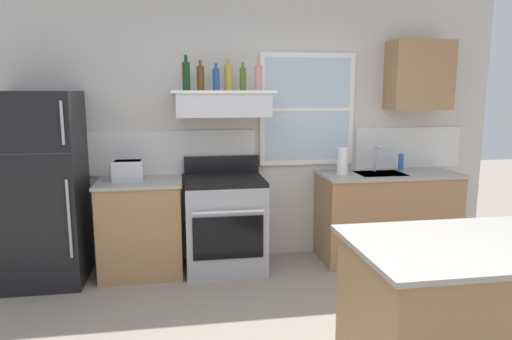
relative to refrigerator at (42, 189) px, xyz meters
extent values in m
cube|color=beige|center=(1.90, 0.39, 0.48)|extent=(5.40, 0.06, 2.70)
cube|color=silver|center=(0.75, 0.35, 0.26)|extent=(2.50, 0.02, 0.44)
cube|color=silver|center=(3.70, 0.35, 0.26)|extent=(1.20, 0.02, 0.44)
cube|color=white|center=(2.55, 0.34, 0.68)|extent=(1.00, 0.04, 1.15)
cube|color=silver|center=(2.55, 0.33, 0.68)|extent=(0.90, 0.01, 1.05)
cube|color=white|center=(2.55, 0.32, 0.68)|extent=(0.90, 0.02, 0.04)
cube|color=black|center=(0.00, 0.00, 0.00)|extent=(0.70, 0.68, 1.74)
cube|color=#333333|center=(0.00, -0.34, 0.36)|extent=(0.69, 0.00, 0.01)
cylinder|color=#A5A8AD|center=(0.30, -0.37, -0.19)|extent=(0.02, 0.02, 0.68)
cylinder|color=#A5A8AD|center=(0.30, -0.37, 0.62)|extent=(0.02, 0.02, 0.36)
cube|color=#9E754C|center=(0.85, 0.06, -0.43)|extent=(0.76, 0.60, 0.88)
cube|color=#9E998E|center=(0.85, 0.06, 0.02)|extent=(0.79, 0.63, 0.03)
cube|color=silver|center=(0.75, 0.06, 0.13)|extent=(0.28, 0.20, 0.19)
cube|color=black|center=(0.75, 0.06, 0.22)|extent=(0.24, 0.16, 0.01)
cube|color=black|center=(0.61, 0.06, 0.17)|extent=(0.02, 0.03, 0.02)
cube|color=#9EA0A5|center=(1.65, 0.02, -0.44)|extent=(0.76, 0.64, 0.87)
cube|color=black|center=(1.65, 0.02, 0.02)|extent=(0.76, 0.64, 0.04)
cube|color=black|center=(1.65, 0.31, 0.13)|extent=(0.76, 0.06, 0.18)
cube|color=black|center=(1.65, -0.30, -0.45)|extent=(0.65, 0.01, 0.40)
cylinder|color=silver|center=(1.65, -0.34, -0.20)|extent=(0.65, 0.03, 0.03)
cube|color=silver|center=(1.65, 0.12, 0.74)|extent=(0.88, 0.48, 0.22)
cube|color=#262628|center=(1.65, -0.10, 0.66)|extent=(0.75, 0.02, 0.04)
cube|color=white|center=(1.65, 0.12, 0.86)|extent=(0.96, 0.52, 0.02)
cylinder|color=#143819|center=(1.31, 0.08, 1.00)|extent=(0.07, 0.07, 0.26)
cylinder|color=#143819|center=(1.31, 0.08, 1.17)|extent=(0.03, 0.03, 0.06)
cylinder|color=brown|center=(1.45, 0.16, 0.99)|extent=(0.07, 0.07, 0.23)
cylinder|color=brown|center=(1.45, 0.16, 1.13)|extent=(0.03, 0.03, 0.06)
cylinder|color=#1E478C|center=(1.59, 0.10, 0.97)|extent=(0.07, 0.07, 0.20)
cylinder|color=#1E478C|center=(1.59, 0.10, 1.10)|extent=(0.03, 0.03, 0.05)
cylinder|color=#B29333|center=(1.71, 0.17, 1.00)|extent=(0.08, 0.08, 0.24)
cylinder|color=#B29333|center=(1.71, 0.17, 1.15)|extent=(0.03, 0.03, 0.06)
cylinder|color=#4C601E|center=(1.85, 0.14, 0.98)|extent=(0.06, 0.06, 0.21)
cylinder|color=#4C601E|center=(1.85, 0.14, 1.11)|extent=(0.03, 0.03, 0.05)
cylinder|color=#C67F84|center=(1.99, 0.09, 0.99)|extent=(0.07, 0.07, 0.24)
cylinder|color=#C67F84|center=(1.99, 0.09, 1.14)|extent=(0.03, 0.03, 0.06)
cube|color=#9E754C|center=(3.35, 0.06, -0.43)|extent=(1.40, 0.60, 0.88)
cube|color=#9E998E|center=(3.35, 0.06, 0.02)|extent=(1.43, 0.63, 0.03)
cube|color=#B7BABC|center=(3.25, 0.04, 0.03)|extent=(0.48, 0.36, 0.01)
cylinder|color=silver|center=(3.25, 0.18, 0.18)|extent=(0.03, 0.03, 0.28)
cylinder|color=silver|center=(3.25, 0.10, 0.30)|extent=(0.02, 0.16, 0.02)
cylinder|color=white|center=(2.85, 0.06, 0.17)|extent=(0.11, 0.11, 0.27)
cylinder|color=blue|center=(3.53, 0.16, 0.13)|extent=(0.06, 0.06, 0.18)
cube|color=#9E754C|center=(2.86, -2.08, -0.43)|extent=(1.32, 0.82, 0.88)
cube|color=#9E998E|center=(2.86, -2.08, 0.02)|extent=(1.40, 0.90, 0.03)
cube|color=#9E754C|center=(3.70, 0.20, 1.03)|extent=(0.64, 0.32, 0.70)
camera|label=1|loc=(1.25, -4.30, 0.87)|focal=32.20mm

